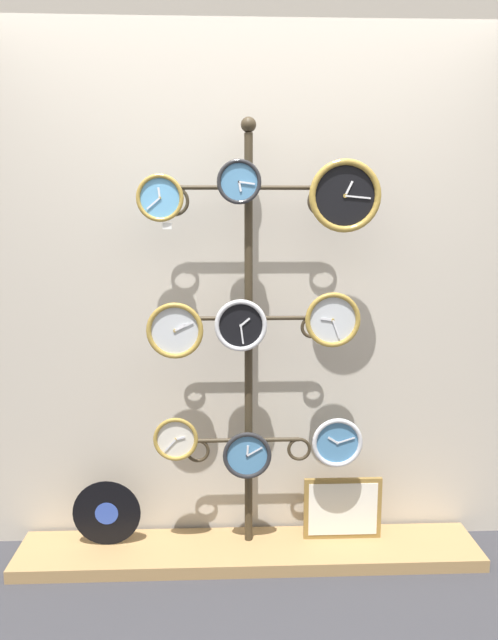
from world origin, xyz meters
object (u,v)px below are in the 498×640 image
(clock_top_center, at_px, (239,182))
(clock_top_right, at_px, (345,196))
(clock_bottom_center, at_px, (247,455))
(picture_frame, at_px, (343,508))
(clock_bottom_right, at_px, (337,442))
(clock_bottom_left, at_px, (176,439))
(clock_middle_left, at_px, (175,330))
(clock_middle_right, at_px, (333,320))
(clock_middle_center, at_px, (241,325))
(vinyl_record, at_px, (107,513))
(display_stand, at_px, (249,415))
(clock_top_left, at_px, (160,198))

(clock_top_center, bearing_deg, clock_top_right, -4.41)
(clock_bottom_center, distance_m, picture_frame, 0.57)
(clock_bottom_right, bearing_deg, clock_bottom_left, 179.24)
(clock_bottom_center, xyz_separation_m, clock_bottom_right, (0.41, -0.02, 0.06))
(clock_bottom_left, bearing_deg, clock_middle_left, 57.39)
(clock_top_right, relative_size, picture_frame, 0.83)
(clock_middle_right, xyz_separation_m, clock_bottom_center, (-0.38, 0.02, -0.64))
(clock_bottom_right, bearing_deg, clock_middle_center, 177.13)
(clock_bottom_right, bearing_deg, clock_middle_left, 178.55)
(clock_top_right, bearing_deg, clock_top_center, 175.59)
(clock_middle_left, bearing_deg, vinyl_record, 168.73)
(display_stand, xyz_separation_m, clock_bottom_left, (-0.34, -0.10, -0.08))
(clock_top_left, bearing_deg, display_stand, 10.69)
(clock_top_right, distance_m, clock_bottom_center, 1.25)
(clock_middle_right, bearing_deg, clock_bottom_right, -15.73)
(clock_middle_center, height_order, clock_middle_right, clock_middle_right)
(clock_top_center, relative_size, clock_bottom_center, 0.85)
(display_stand, height_order, clock_middle_right, display_stand)
(clock_middle_center, bearing_deg, clock_top_center, 117.42)
(clock_top_center, relative_size, picture_frame, 0.51)
(clock_middle_right, bearing_deg, clock_bottom_left, 179.94)
(clock_top_right, bearing_deg, display_stand, 164.82)
(clock_top_left, height_order, clock_top_right, clock_top_right)
(clock_middle_left, bearing_deg, clock_middle_center, 0.70)
(vinyl_record, bearing_deg, clock_bottom_left, -12.85)
(clock_top_center, relative_size, clock_top_right, 0.61)
(display_stand, distance_m, clock_top_right, 1.10)
(display_stand, height_order, clock_top_left, display_stand)
(clock_top_right, xyz_separation_m, clock_middle_center, (-0.45, 0.02, -0.57))
(clock_middle_center, distance_m, picture_frame, 1.05)
(clock_top_right, height_order, clock_bottom_right, clock_top_right)
(clock_bottom_left, distance_m, clock_bottom_center, 0.34)
(display_stand, bearing_deg, clock_middle_right, -15.09)
(clock_middle_center, xyz_separation_m, clock_bottom_left, (-0.30, -0.01, -0.52))
(clock_middle_center, bearing_deg, clock_top_left, 177.62)
(clock_top_right, relative_size, clock_middle_left, 1.24)
(clock_top_right, relative_size, clock_bottom_right, 1.34)
(clock_bottom_left, xyz_separation_m, vinyl_record, (-0.34, 0.08, -0.40))
(clock_bottom_center, height_order, clock_bottom_right, clock_bottom_right)
(clock_middle_left, distance_m, clock_bottom_left, 0.50)
(clock_bottom_center, bearing_deg, clock_bottom_right, -3.43)
(clock_top_center, bearing_deg, picture_frame, 8.06)
(display_stand, xyz_separation_m, clock_middle_center, (-0.04, -0.09, 0.44))
(clock_middle_left, xyz_separation_m, clock_bottom_left, (-0.01, -0.01, -0.50))
(clock_middle_center, distance_m, clock_bottom_right, 0.70)
(vinyl_record, bearing_deg, display_stand, 1.82)
(clock_middle_right, xyz_separation_m, vinyl_record, (-1.05, 0.08, -0.94))
(clock_middle_right, xyz_separation_m, clock_bottom_right, (0.03, -0.01, -0.57))
(display_stand, relative_size, clock_middle_center, 8.68)
(display_stand, bearing_deg, clock_bottom_right, -15.14)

